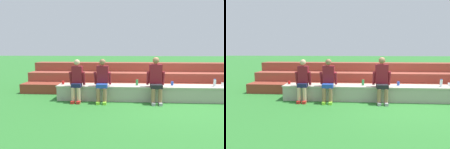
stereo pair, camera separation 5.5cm
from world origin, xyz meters
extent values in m
plane|color=#2D752D|center=(0.00, 0.00, 0.00)|extent=(80.00, 80.00, 0.00)
cube|color=#A8A08E|center=(0.00, 0.30, 0.24)|extent=(7.30, 0.59, 0.48)
cube|color=#BCB39F|center=(0.00, 0.30, 0.47)|extent=(7.34, 0.63, 0.04)
cube|color=brown|center=(0.00, 1.19, 0.18)|extent=(10.73, 0.65, 0.36)
cube|color=#9B4535|center=(0.00, 1.84, 0.36)|extent=(10.73, 0.65, 0.71)
cube|color=#984132|center=(0.00, 2.48, 0.54)|extent=(10.73, 0.65, 1.07)
cylinder|color=#DBAD89|center=(-3.06, -0.19, 0.24)|extent=(0.11, 0.11, 0.48)
cylinder|color=#DBAD89|center=(-2.88, -0.19, 0.24)|extent=(0.11, 0.11, 0.48)
cube|color=red|center=(-3.06, -0.23, 0.04)|extent=(0.10, 0.22, 0.08)
cube|color=red|center=(-2.88, -0.23, 0.04)|extent=(0.10, 0.22, 0.08)
cube|color=#191E47|center=(-2.97, -0.07, 0.54)|extent=(0.29, 0.30, 0.12)
cube|color=maroon|center=(-2.97, 0.04, 0.86)|extent=(0.32, 0.20, 0.53)
sphere|color=#DBAD89|center=(-2.97, 0.04, 1.24)|extent=(0.19, 0.19, 0.19)
cylinder|color=maroon|center=(-3.18, 0.02, 0.74)|extent=(0.08, 0.19, 0.43)
cylinder|color=maroon|center=(-2.76, 0.02, 0.74)|extent=(0.08, 0.15, 0.43)
cylinder|color=#996B4C|center=(-2.28, -0.23, 0.24)|extent=(0.11, 0.11, 0.48)
cylinder|color=#996B4C|center=(-2.08, -0.23, 0.24)|extent=(0.11, 0.11, 0.48)
cube|color=#8CD833|center=(-2.28, -0.27, 0.04)|extent=(0.10, 0.22, 0.08)
cube|color=#8CD833|center=(-2.08, -0.27, 0.04)|extent=(0.10, 0.22, 0.08)
cube|color=#2347B2|center=(-2.18, -0.09, 0.54)|extent=(0.33, 0.34, 0.12)
cube|color=maroon|center=(-2.18, 0.10, 0.86)|extent=(0.36, 0.20, 0.54)
sphere|color=#996B4C|center=(-2.18, 0.10, 1.25)|extent=(0.20, 0.20, 0.20)
cylinder|color=maroon|center=(-2.41, 0.08, 0.74)|extent=(0.08, 0.23, 0.42)
cylinder|color=maroon|center=(-1.94, 0.08, 0.74)|extent=(0.08, 0.23, 0.42)
cylinder|color=#996B4C|center=(-0.62, -0.23, 0.24)|extent=(0.11, 0.11, 0.48)
cylinder|color=#996B4C|center=(-0.42, -0.23, 0.24)|extent=(0.11, 0.11, 0.48)
cube|color=#99999E|center=(-0.62, -0.27, 0.04)|extent=(0.10, 0.22, 0.08)
cube|color=#99999E|center=(-0.42, -0.27, 0.04)|extent=(0.10, 0.22, 0.08)
cube|color=black|center=(-0.52, -0.09, 0.54)|extent=(0.34, 0.34, 0.12)
cube|color=maroon|center=(-0.52, 0.10, 0.89)|extent=(0.38, 0.20, 0.60)
sphere|color=#996B4C|center=(-0.52, 0.10, 1.31)|extent=(0.20, 0.20, 0.20)
cylinder|color=maroon|center=(-0.76, 0.08, 0.76)|extent=(0.08, 0.18, 0.43)
cylinder|color=maroon|center=(-0.28, 0.08, 0.76)|extent=(0.08, 0.15, 0.43)
cylinder|color=green|center=(-1.08, 0.31, 0.58)|extent=(0.08, 0.08, 0.19)
cylinder|color=red|center=(-1.08, 0.31, 0.69)|extent=(0.05, 0.05, 0.02)
cylinder|color=silver|center=(1.35, 0.26, 0.59)|extent=(0.07, 0.07, 0.21)
cylinder|color=blue|center=(1.35, 0.26, 0.71)|extent=(0.04, 0.04, 0.02)
cylinder|color=blue|center=(0.06, 0.35, 0.55)|extent=(0.08, 0.08, 0.12)
cylinder|color=red|center=(-3.54, 0.35, 0.54)|extent=(0.08, 0.08, 0.10)
cylinder|color=white|center=(1.64, 0.34, 0.54)|extent=(0.08, 0.08, 0.10)
camera|label=1|loc=(-1.50, -5.79, 1.65)|focal=30.35mm
camera|label=2|loc=(-1.45, -5.79, 1.65)|focal=30.35mm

